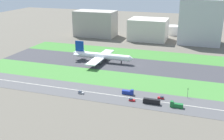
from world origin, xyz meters
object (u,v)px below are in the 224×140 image
(car_0, at_px, (161,98))
(car_2, at_px, (81,93))
(truck_0, at_px, (128,92))
(hangar_building, at_px, (148,29))
(bus_0, at_px, (151,101))
(car_1, at_px, (132,100))
(office_tower, at_px, (201,21))
(truck_1, at_px, (176,105))
(terminal_building, at_px, (95,24))
(fuel_tank_west, at_px, (173,30))
(airliner, at_px, (101,56))
(traffic_light, at_px, (188,92))

(car_0, bearing_deg, car_2, -170.15)
(truck_0, distance_m, hangar_building, 183.77)
(bus_0, bearing_deg, car_1, 0.00)
(bus_0, relative_size, office_tower, 0.21)
(car_2, xyz_separation_m, truck_1, (69.08, -0.00, 0.75))
(car_1, bearing_deg, bus_0, -180.00)
(terminal_building, relative_size, fuel_tank_west, 2.87)
(car_1, bearing_deg, airliner, -56.22)
(car_0, bearing_deg, office_tower, 83.95)
(airliner, height_order, car_1, airliner)
(bus_0, bearing_deg, office_tower, -97.20)
(bus_0, relative_size, truck_1, 1.38)
(bus_0, bearing_deg, terminal_building, -58.56)
(truck_1, bearing_deg, traffic_light, -108.41)
(terminal_building, bearing_deg, car_0, -56.09)
(airliner, height_order, car_0, airliner)
(office_tower, xyz_separation_m, fuel_tank_west, (-37.16, 45.00, -21.46))
(airliner, xyz_separation_m, truck_0, (46.87, -68.00, -4.56))
(airliner, xyz_separation_m, car_1, (52.17, -78.00, -5.31))
(office_tower, height_order, fuel_tank_west, office_tower)
(airliner, height_order, terminal_building, terminal_building)
(bus_0, height_order, office_tower, office_tower)
(truck_1, bearing_deg, hangar_building, -73.23)
(car_0, xyz_separation_m, terminal_building, (-122.37, 182.00, 16.86))
(truck_0, xyz_separation_m, car_1, (5.30, -10.00, -0.75))
(truck_0, height_order, truck_1, same)
(terminal_building, bearing_deg, bus_0, -58.56)
(car_1, bearing_deg, traffic_light, -153.63)
(airliner, relative_size, bus_0, 5.60)
(truck_0, distance_m, car_2, 34.93)
(car_0, relative_size, truck_1, 0.52)
(traffic_light, height_order, hangar_building, hangar_building)
(car_1, relative_size, traffic_light, 0.61)
(car_1, bearing_deg, fuel_tank_west, -90.23)
(car_2, height_order, car_0, same)
(traffic_light, bearing_deg, truck_0, -169.12)
(bus_0, distance_m, hangar_building, 196.79)
(truck_1, distance_m, fuel_tank_west, 238.86)
(fuel_tank_west, bearing_deg, traffic_light, -80.83)
(car_0, height_order, hangar_building, hangar_building)
(airliner, relative_size, truck_0, 7.74)
(airliner, distance_m, truck_0, 82.71)
(hangar_building, xyz_separation_m, office_tower, (65.65, 0.00, 13.88))
(bus_0, height_order, hangar_building, hangar_building)
(car_1, distance_m, traffic_light, 40.66)
(truck_1, height_order, hangar_building, hangar_building)
(truck_0, bearing_deg, car_1, -62.07)
(truck_1, distance_m, traffic_light, 19.15)
(office_tower, bearing_deg, car_1, -101.23)
(traffic_light, distance_m, terminal_building, 223.64)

